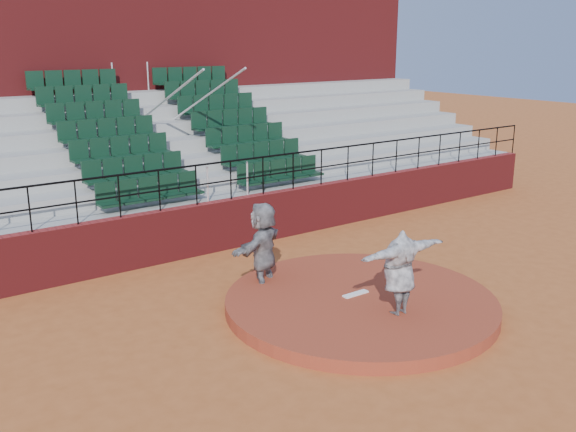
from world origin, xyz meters
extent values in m
plane|color=#A95626|center=(0.00, 0.00, 0.00)|extent=(90.00, 90.00, 0.00)
cylinder|color=maroon|center=(0.00, 0.00, 0.12)|extent=(5.50, 5.50, 0.25)
cube|color=white|center=(0.00, 0.15, 0.27)|extent=(0.60, 0.15, 0.03)
cube|color=maroon|center=(0.00, 5.00, 0.65)|extent=(24.00, 0.30, 1.30)
cylinder|color=black|center=(0.00, 5.00, 2.30)|extent=(24.00, 0.05, 0.05)
cylinder|color=black|center=(0.00, 5.00, 1.80)|extent=(24.00, 0.04, 0.04)
cylinder|color=black|center=(-5.00, 5.00, 1.80)|extent=(0.04, 0.04, 1.00)
cylinder|color=black|center=(-4.00, 5.00, 1.80)|extent=(0.04, 0.04, 1.00)
cylinder|color=black|center=(-3.00, 5.00, 1.80)|extent=(0.04, 0.04, 1.00)
cylinder|color=black|center=(-2.00, 5.00, 1.80)|extent=(0.04, 0.04, 1.00)
cylinder|color=black|center=(-1.00, 5.00, 1.80)|extent=(0.04, 0.04, 1.00)
cylinder|color=black|center=(0.00, 5.00, 1.80)|extent=(0.04, 0.04, 1.00)
cylinder|color=black|center=(1.00, 5.00, 1.80)|extent=(0.04, 0.04, 1.00)
cylinder|color=black|center=(2.00, 5.00, 1.80)|extent=(0.04, 0.04, 1.00)
cylinder|color=black|center=(3.00, 5.00, 1.80)|extent=(0.04, 0.04, 1.00)
cylinder|color=black|center=(4.00, 5.00, 1.80)|extent=(0.04, 0.04, 1.00)
cylinder|color=black|center=(5.00, 5.00, 1.80)|extent=(0.04, 0.04, 1.00)
cylinder|color=black|center=(6.00, 5.00, 1.80)|extent=(0.04, 0.04, 1.00)
cylinder|color=black|center=(7.00, 5.00, 1.80)|extent=(0.04, 0.04, 1.00)
cylinder|color=black|center=(8.00, 5.00, 1.80)|extent=(0.04, 0.04, 1.00)
cylinder|color=black|center=(9.00, 5.00, 1.80)|extent=(0.04, 0.04, 1.00)
cylinder|color=black|center=(10.00, 5.00, 1.80)|extent=(0.04, 0.04, 1.00)
cylinder|color=black|center=(11.00, 5.00, 1.80)|extent=(0.04, 0.04, 1.00)
cylinder|color=black|center=(12.00, 5.00, 1.80)|extent=(0.04, 0.04, 1.00)
cube|color=#979792|center=(0.00, 5.58, 0.65)|extent=(24.00, 0.85, 1.30)
cube|color=black|center=(-1.98, 5.59, 1.66)|extent=(2.75, 0.48, 0.72)
cube|color=black|center=(1.98, 5.59, 1.66)|extent=(2.75, 0.48, 0.72)
cube|color=#979792|center=(0.00, 6.43, 0.85)|extent=(24.00, 0.85, 1.70)
cube|color=black|center=(-1.98, 6.44, 2.06)|extent=(2.75, 0.48, 0.72)
cube|color=black|center=(1.98, 6.44, 2.06)|extent=(2.75, 0.48, 0.72)
cube|color=#979792|center=(0.00, 7.28, 1.05)|extent=(24.00, 0.85, 2.10)
cube|color=black|center=(-1.98, 7.29, 2.46)|extent=(2.75, 0.48, 0.72)
cube|color=black|center=(1.98, 7.29, 2.46)|extent=(2.75, 0.48, 0.72)
cube|color=#979792|center=(0.00, 8.12, 1.25)|extent=(24.00, 0.85, 2.50)
cube|color=black|center=(-1.98, 8.13, 2.86)|extent=(2.75, 0.48, 0.72)
cube|color=black|center=(1.98, 8.13, 2.86)|extent=(2.75, 0.48, 0.72)
cube|color=#979792|center=(0.00, 8.97, 1.45)|extent=(24.00, 0.85, 2.90)
cube|color=black|center=(-1.98, 8.98, 3.26)|extent=(2.75, 0.48, 0.72)
cube|color=black|center=(1.98, 8.98, 3.26)|extent=(2.75, 0.48, 0.72)
cube|color=#979792|center=(0.00, 9.82, 1.65)|extent=(24.00, 0.85, 3.30)
cube|color=black|center=(-1.98, 9.83, 3.66)|extent=(2.75, 0.48, 0.72)
cube|color=black|center=(1.98, 9.83, 3.66)|extent=(2.75, 0.48, 0.72)
cube|color=#979792|center=(0.00, 10.68, 1.85)|extent=(24.00, 0.85, 3.70)
cube|color=black|center=(-1.98, 10.69, 4.06)|extent=(2.75, 0.48, 0.72)
cube|color=black|center=(1.98, 10.69, 4.06)|extent=(2.75, 0.48, 0.72)
cylinder|color=silver|center=(-0.60, 8.12, 3.40)|extent=(0.06, 5.97, 2.46)
cylinder|color=silver|center=(0.60, 8.12, 3.40)|extent=(0.06, 5.97, 2.46)
cube|color=maroon|center=(0.00, 12.60, 3.55)|extent=(24.00, 3.00, 7.10)
imported|color=black|center=(0.04, -1.01, 1.08)|extent=(2.05, 0.61, 1.65)
imported|color=black|center=(-1.05, 1.98, 0.99)|extent=(1.89, 1.41, 1.98)
camera|label=1|loc=(-8.33, -8.91, 5.28)|focal=40.00mm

